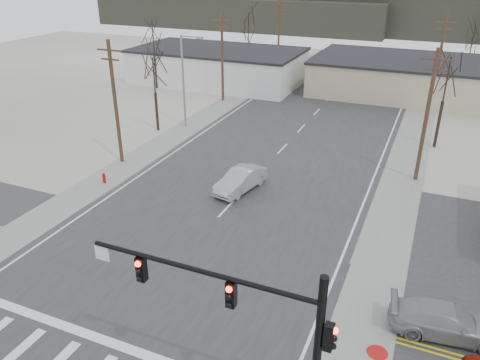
# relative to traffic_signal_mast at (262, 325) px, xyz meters

# --- Properties ---
(ground) EXTENTS (140.00, 140.00, 0.00)m
(ground) POSITION_rel_traffic_signal_mast_xyz_m (-7.89, 6.20, -4.67)
(ground) COLOR silver
(ground) RESTS_ON ground
(main_road) EXTENTS (18.00, 110.00, 0.05)m
(main_road) POSITION_rel_traffic_signal_mast_xyz_m (-7.89, 21.20, -4.65)
(main_road) COLOR #29292C
(main_road) RESTS_ON ground
(cross_road) EXTENTS (90.00, 10.00, 0.04)m
(cross_road) POSITION_rel_traffic_signal_mast_xyz_m (-7.89, 6.20, -4.65)
(cross_road) COLOR #29292C
(cross_road) RESTS_ON ground
(sidewalk_left) EXTENTS (3.00, 90.00, 0.06)m
(sidewalk_left) POSITION_rel_traffic_signal_mast_xyz_m (-18.49, 26.20, -4.64)
(sidewalk_left) COLOR gray
(sidewalk_left) RESTS_ON ground
(sidewalk_right) EXTENTS (3.00, 90.00, 0.06)m
(sidewalk_right) POSITION_rel_traffic_signal_mast_xyz_m (2.71, 26.20, -4.64)
(sidewalk_right) COLOR gray
(sidewalk_right) RESTS_ON ground
(traffic_signal_mast) EXTENTS (8.95, 0.43, 7.20)m
(traffic_signal_mast) POSITION_rel_traffic_signal_mast_xyz_m (0.00, 0.00, 0.00)
(traffic_signal_mast) COLOR black
(traffic_signal_mast) RESTS_ON ground
(fire_hydrant) EXTENTS (0.24, 0.24, 0.87)m
(fire_hydrant) POSITION_rel_traffic_signal_mast_xyz_m (-18.09, 14.20, -4.22)
(fire_hydrant) COLOR #A50C0C
(fire_hydrant) RESTS_ON ground
(yield_sign) EXTENTS (0.80, 0.80, 2.35)m
(yield_sign) POSITION_rel_traffic_signal_mast_xyz_m (3.61, 2.70, -2.61)
(yield_sign) COLOR gray
(yield_sign) RESTS_ON ground
(building_left_far) EXTENTS (22.30, 12.30, 4.50)m
(building_left_far) POSITION_rel_traffic_signal_mast_xyz_m (-23.89, 46.20, -2.42)
(building_left_far) COLOR silver
(building_left_far) RESTS_ON ground
(building_right_far) EXTENTS (26.30, 14.30, 4.30)m
(building_right_far) POSITION_rel_traffic_signal_mast_xyz_m (2.11, 50.20, -2.52)
(building_right_far) COLOR #B6AF8B
(building_right_far) RESTS_ON ground
(upole_left_b) EXTENTS (2.20, 0.30, 10.00)m
(upole_left_b) POSITION_rel_traffic_signal_mast_xyz_m (-19.39, 18.20, 0.55)
(upole_left_b) COLOR #4F3624
(upole_left_b) RESTS_ON ground
(upole_left_c) EXTENTS (2.20, 0.30, 10.00)m
(upole_left_c) POSITION_rel_traffic_signal_mast_xyz_m (-19.39, 38.20, 0.55)
(upole_left_c) COLOR #4F3624
(upole_left_c) RESTS_ON ground
(upole_left_d) EXTENTS (2.20, 0.30, 10.00)m
(upole_left_d) POSITION_rel_traffic_signal_mast_xyz_m (-19.39, 58.20, 0.55)
(upole_left_d) COLOR #4F3624
(upole_left_d) RESTS_ON ground
(upole_right_a) EXTENTS (2.20, 0.30, 10.00)m
(upole_right_a) POSITION_rel_traffic_signal_mast_xyz_m (3.61, 24.20, 0.55)
(upole_right_a) COLOR #4F3624
(upole_right_a) RESTS_ON ground
(upole_right_b) EXTENTS (2.20, 0.30, 10.00)m
(upole_right_b) POSITION_rel_traffic_signal_mast_xyz_m (3.61, 46.20, 0.55)
(upole_right_b) COLOR #4F3624
(upole_right_b) RESTS_ON ground
(streetlight_main) EXTENTS (2.40, 0.25, 9.00)m
(streetlight_main) POSITION_rel_traffic_signal_mast_xyz_m (-18.69, 28.20, 0.41)
(streetlight_main) COLOR gray
(streetlight_main) RESTS_ON ground
(tree_left_near) EXTENTS (3.30, 3.30, 7.35)m
(tree_left_near) POSITION_rel_traffic_signal_mast_xyz_m (-20.89, 26.20, 0.55)
(tree_left_near) COLOR #2D251B
(tree_left_near) RESTS_ON ground
(tree_right_mid) EXTENTS (3.74, 3.74, 8.33)m
(tree_right_mid) POSITION_rel_traffic_signal_mast_xyz_m (4.61, 32.20, 1.26)
(tree_right_mid) COLOR #2D251B
(tree_right_mid) RESTS_ON ground
(tree_left_far) EXTENTS (3.96, 3.96, 8.82)m
(tree_left_far) POSITION_rel_traffic_signal_mast_xyz_m (-21.89, 52.20, 1.61)
(tree_left_far) COLOR #2D251B
(tree_left_far) RESTS_ON ground
(tree_right_far) EXTENTS (3.52, 3.52, 7.84)m
(tree_right_far) POSITION_rel_traffic_signal_mast_xyz_m (7.11, 58.20, 0.91)
(tree_right_far) COLOR #2D251B
(tree_right_far) RESTS_ON ground
(tree_left_mid) EXTENTS (3.96, 3.96, 8.82)m
(tree_left_mid) POSITION_rel_traffic_signal_mast_xyz_m (-29.89, 40.20, 1.61)
(tree_left_mid) COLOR #2D251B
(tree_left_mid) RESTS_ON ground
(hill_left) EXTENTS (70.00, 18.00, 7.00)m
(hill_left) POSITION_rel_traffic_signal_mast_xyz_m (-42.89, 98.20, -1.17)
(hill_left) COLOR #333026
(hill_left) RESTS_ON ground
(hill_center) EXTENTS (80.00, 18.00, 9.00)m
(hill_center) POSITION_rel_traffic_signal_mast_xyz_m (7.11, 102.20, -0.17)
(hill_center) COLOR #333026
(hill_center) RESTS_ON ground
(sedan_crossing) EXTENTS (2.68, 5.06, 1.58)m
(sedan_crossing) POSITION_rel_traffic_signal_mast_xyz_m (-8.14, 17.22, -3.84)
(sedan_crossing) COLOR #99A0A3
(sedan_crossing) RESTS_ON main_road
(car_far_a) EXTENTS (2.45, 5.84, 1.68)m
(car_far_a) POSITION_rel_traffic_signal_mast_xyz_m (-5.98, 48.29, -3.79)
(car_far_a) COLOR black
(car_far_a) RESTS_ON main_road
(car_far_b) EXTENTS (2.36, 4.02, 1.28)m
(car_far_b) POSITION_rel_traffic_signal_mast_xyz_m (-7.72, 59.57, -3.99)
(car_far_b) COLOR black
(car_far_b) RESTS_ON main_road
(car_parked_silver) EXTENTS (5.25, 2.66, 1.46)m
(car_parked_silver) POSITION_rel_traffic_signal_mast_xyz_m (6.16, 7.49, -3.91)
(car_parked_silver) COLOR gray
(car_parked_silver) RESTS_ON parking_lot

